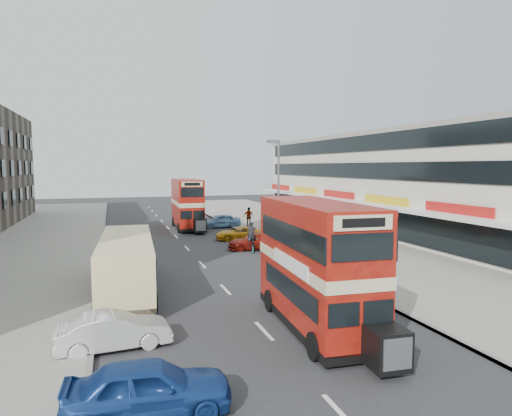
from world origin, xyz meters
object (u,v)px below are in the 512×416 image
object	(u,v)px
car_left_near	(148,388)
car_right_c	(220,221)
pedestrian_far	(249,217)
car_right_a	(256,241)
coach	(127,262)
car_left_front	(114,331)
bus_second	(187,204)
cyclist	(252,242)
pedestrian_near	(320,246)
street_lamp	(277,185)
bus_main	(316,265)
car_right_b	(239,233)

from	to	relation	value
car_left_near	car_right_c	world-z (taller)	car_left_near
car_right_c	pedestrian_far	xyz separation A→B (m)	(2.78, -0.67, 0.41)
car_right_a	car_left_near	bearing A→B (deg)	-18.77
car_left_near	car_right_a	size ratio (longest dim) A/B	0.97
coach	car_left_front	size ratio (longest dim) A/B	2.55
bus_second	car_right_a	xyz separation A→B (m)	(3.05, -12.77, -1.88)
cyclist	bus_second	bearing A→B (deg)	104.26
bus_second	pedestrian_far	xyz separation A→B (m)	(6.05, -0.99, -1.39)
car_right_c	car_left_near	bearing A→B (deg)	-20.69
car_right_a	pedestrian_far	distance (m)	12.17
bus_second	car_right_c	bearing A→B (deg)	176.18
car_right_a	cyclist	xyz separation A→B (m)	(-0.57, -0.69, 0.11)
car_left_near	pedestrian_far	distance (m)	34.61
coach	car_left_near	world-z (taller)	coach
pedestrian_near	pedestrian_far	xyz separation A→B (m)	(0.33, 17.07, 0.08)
car_left_front	pedestrian_near	distance (m)	16.75
cyclist	car_right_c	bearing A→B (deg)	90.40
bus_second	pedestrian_near	bearing A→B (deg)	109.30
cyclist	street_lamp	bearing A→B (deg)	21.33
bus_main	pedestrian_near	distance (m)	12.40
car_right_a	pedestrian_far	world-z (taller)	pedestrian_far
bus_second	car_right_c	distance (m)	3.74
street_lamp	coach	distance (m)	14.76
coach	car_right_b	distance (m)	16.61
car_right_a	pedestrian_near	distance (m)	5.93
car_left_front	car_right_c	bearing A→B (deg)	-24.94
car_left_front	pedestrian_far	xyz separation A→B (m)	(13.21, 27.77, 0.48)
pedestrian_far	bus_second	bearing A→B (deg)	165.48
bus_main	coach	xyz separation A→B (m)	(-6.69, 7.31, -0.97)
car_right_a	pedestrian_far	bearing A→B (deg)	171.61
bus_main	pedestrian_far	distance (m)	28.71
bus_main	car_left_front	size ratio (longest dim) A/B	2.27
bus_main	car_left_front	world-z (taller)	bus_main
coach	car_left_near	size ratio (longest dim) A/B	2.34
street_lamp	coach	bearing A→B (deg)	-141.30
car_right_b	cyclist	size ratio (longest dim) A/B	1.83
coach	cyclist	size ratio (longest dim) A/B	4.45
car_right_a	car_right_c	bearing A→B (deg)	-175.12
car_left_near	street_lamp	bearing A→B (deg)	-24.98
car_left_near	car_left_front	distance (m)	4.60
pedestrian_far	coach	bearing A→B (deg)	-126.40
coach	pedestrian_near	distance (m)	12.78
car_right_c	cyclist	world-z (taller)	cyclist
car_right_a	car_right_c	world-z (taller)	car_right_c
coach	car_right_c	world-z (taller)	coach
car_right_a	bus_main	bearing A→B (deg)	-4.08
cyclist	pedestrian_far	bearing A→B (deg)	77.87
bus_second	bus_main	bearing A→B (deg)	92.09
street_lamp	pedestrian_far	world-z (taller)	street_lamp
street_lamp	bus_main	bearing A→B (deg)	-105.57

